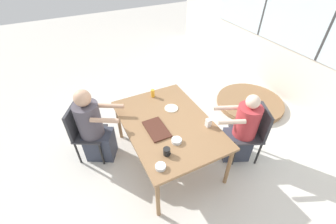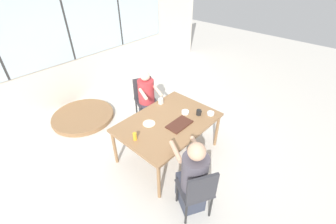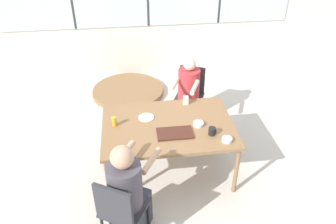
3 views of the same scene
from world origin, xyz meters
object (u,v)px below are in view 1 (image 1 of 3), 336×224
at_px(chair_for_man_blue_shirt, 254,130).
at_px(milk_carton_small, 208,123).
at_px(coffee_mug, 167,152).
at_px(bowl_white_shallow, 177,141).
at_px(chair_for_woman_green_shirt, 82,129).
at_px(juice_glass, 153,93).
at_px(person_man_blue_shirt, 242,132).
at_px(folded_table_stack, 250,102).
at_px(bowl_cereal, 161,167).
at_px(person_woman_green_shirt, 94,129).

relative_size(chair_for_man_blue_shirt, milk_carton_small, 7.90).
height_order(coffee_mug, bowl_white_shallow, coffee_mug).
bearing_deg(chair_for_woman_green_shirt, juice_glass, 121.74).
xyz_separation_m(person_man_blue_shirt, bowl_white_shallow, (-0.06, -1.00, 0.23)).
height_order(coffee_mug, folded_table_stack, coffee_mug).
bearing_deg(chair_for_man_blue_shirt, juice_glass, 66.71).
relative_size(chair_for_man_blue_shirt, bowl_white_shallow, 7.11).
height_order(person_man_blue_shirt, coffee_mug, person_man_blue_shirt).
relative_size(chair_for_woman_green_shirt, bowl_cereal, 7.54).
bearing_deg(bowl_cereal, person_woman_green_shirt, -156.20).
height_order(juice_glass, folded_table_stack, juice_glass).
distance_m(milk_carton_small, bowl_cereal, 0.88).
height_order(chair_for_man_blue_shirt, folded_table_stack, chair_for_man_blue_shirt).
distance_m(person_woman_green_shirt, coffee_mug, 1.19).
height_order(person_man_blue_shirt, folded_table_stack, person_man_blue_shirt).
bearing_deg(person_woman_green_shirt, bowl_cereal, 53.71).
bearing_deg(bowl_white_shallow, juice_glass, 172.74).
bearing_deg(folded_table_stack, chair_for_woman_green_shirt, -92.57).
bearing_deg(coffee_mug, bowl_cereal, -46.34).
bearing_deg(juice_glass, chair_for_woman_green_shirt, -88.16).
bearing_deg(coffee_mug, juice_glass, 164.11).
distance_m(chair_for_woman_green_shirt, bowl_cereal, 1.37).
relative_size(person_man_blue_shirt, bowl_cereal, 9.52).
xyz_separation_m(person_man_blue_shirt, folded_table_stack, (-0.87, 1.08, -0.44)).
relative_size(person_woman_green_shirt, bowl_cereal, 10.10).
relative_size(person_woman_green_shirt, juice_glass, 9.75).
height_order(chair_for_man_blue_shirt, person_man_blue_shirt, person_man_blue_shirt).
height_order(coffee_mug, milk_carton_small, milk_carton_small).
relative_size(chair_for_man_blue_shirt, coffee_mug, 9.50).
bearing_deg(folded_table_stack, chair_for_man_blue_shirt, -44.63).
height_order(person_woman_green_shirt, juice_glass, person_woman_green_shirt).
relative_size(person_man_blue_shirt, milk_carton_small, 9.98).
relative_size(person_woman_green_shirt, milk_carton_small, 10.58).
relative_size(chair_for_woman_green_shirt, person_man_blue_shirt, 0.79).
bearing_deg(chair_for_man_blue_shirt, chair_for_woman_green_shirt, 87.07).
height_order(bowl_cereal, folded_table_stack, bowl_cereal).
distance_m(chair_for_woman_green_shirt, person_woman_green_shirt, 0.17).
bearing_deg(juice_glass, bowl_white_shallow, -7.26).
distance_m(person_man_blue_shirt, bowl_cereal, 1.36).
xyz_separation_m(milk_carton_small, bowl_cereal, (0.32, -0.82, -0.03)).
distance_m(bowl_white_shallow, bowl_cereal, 0.42).
bearing_deg(chair_for_woman_green_shirt, chair_for_man_blue_shirt, 92.93).
bearing_deg(milk_carton_small, bowl_white_shallow, -82.49).
bearing_deg(folded_table_stack, bowl_cereal, -66.19).
height_order(person_woman_green_shirt, folded_table_stack, person_woman_green_shirt).
bearing_deg(coffee_mug, milk_carton_small, 105.06).
relative_size(person_man_blue_shirt, juice_glass, 9.19).
relative_size(chair_for_man_blue_shirt, bowl_cereal, 7.54).
bearing_deg(bowl_cereal, bowl_white_shallow, 127.57).
bearing_deg(person_man_blue_shirt, coffee_mug, 116.73).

